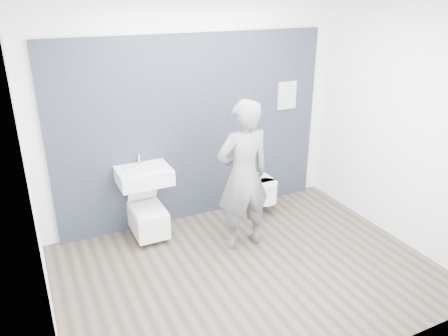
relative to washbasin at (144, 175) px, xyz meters
name	(u,v)px	position (x,y,z in m)	size (l,w,h in m)	color
ground	(248,270)	(0.77, -1.21, -0.82)	(4.00, 4.00, 0.00)	brown
room_shell	(251,118)	(0.77, -1.21, 0.92)	(4.00, 4.00, 4.00)	white
tile_wall	(197,213)	(0.77, 0.26, -0.82)	(3.60, 0.06, 2.40)	black
washbasin	(144,175)	(0.00, 0.00, 0.00)	(0.62, 0.47, 0.47)	white
toilet_square	(148,218)	(0.00, -0.04, -0.56)	(0.39, 0.56, 0.72)	white
toilet_rounded	(262,189)	(1.62, -0.04, -0.49)	(0.32, 0.54, 0.29)	white
info_placard	(281,196)	(2.12, 0.22, -0.82)	(0.28, 0.03, 0.38)	white
visitor	(243,176)	(0.97, -0.69, 0.08)	(0.65, 0.43, 1.80)	slate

